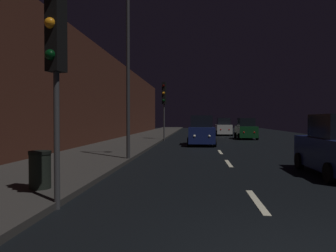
% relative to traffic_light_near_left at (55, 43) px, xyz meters
% --- Properties ---
extents(ground, '(25.28, 84.00, 0.02)m').
position_rel_traffic_light_near_left_xyz_m(ground, '(4.24, 22.50, -3.44)').
color(ground, black).
extents(sidewalk_left, '(4.40, 84.00, 0.15)m').
position_rel_traffic_light_near_left_xyz_m(sidewalk_left, '(-2.19, 22.50, -3.35)').
color(sidewalk_left, '#33302D').
rests_on(sidewalk_left, ground).
extents(building_facade_left, '(0.80, 63.00, 7.38)m').
position_rel_traffic_light_near_left_xyz_m(building_facade_left, '(-4.79, 19.00, 0.26)').
color(building_facade_left, '#472319').
rests_on(building_facade_left, ground).
extents(lane_centerline, '(0.16, 22.45, 0.01)m').
position_rel_traffic_light_near_left_xyz_m(lane_centerline, '(4.24, 12.10, -3.42)').
color(lane_centerline, beige).
rests_on(lane_centerline, ground).
extents(traffic_light_near_left, '(0.38, 0.48, 4.73)m').
position_rel_traffic_light_near_left_xyz_m(traffic_light_near_left, '(0.00, 0.00, 0.00)').
color(traffic_light_near_left, '#38383A').
rests_on(traffic_light_near_left, ground).
extents(traffic_light_far_left, '(0.36, 0.48, 5.08)m').
position_rel_traffic_light_near_left_xyz_m(traffic_light_far_left, '(0.10, 21.41, 0.28)').
color(traffic_light_far_left, '#38383A').
rests_on(traffic_light_far_left, ground).
extents(streetlamp_overhead, '(1.70, 0.44, 7.88)m').
position_rel_traffic_light_near_left_xyz_m(streetlamp_overhead, '(0.34, 7.50, 1.73)').
color(streetlamp_overhead, '#2D2D30').
rests_on(streetlamp_overhead, ground).
extents(trash_bin_curbside, '(0.55, 0.55, 0.93)m').
position_rel_traffic_light_near_left_xyz_m(trash_bin_curbside, '(-0.98, 1.24, -2.81)').
color(trash_bin_curbside, black).
rests_on(trash_bin_curbside, sidewalk_left).
extents(car_approaching_headlights, '(1.97, 4.26, 2.14)m').
position_rel_traffic_light_near_left_xyz_m(car_approaching_headlights, '(3.26, 16.94, -2.45)').
color(car_approaching_headlights, '#141E51').
rests_on(car_approaching_headlights, ground).
extents(car_parked_right_far, '(1.82, 3.95, 1.99)m').
position_rel_traffic_light_near_left_xyz_m(car_parked_right_far, '(7.58, 24.62, -2.52)').
color(car_parked_right_far, '#0F3819').
rests_on(car_parked_right_far, ground).
extents(car_distant_taillights, '(1.87, 4.04, 2.04)m').
position_rel_traffic_light_near_left_xyz_m(car_distant_taillights, '(6.07, 31.68, -2.50)').
color(car_distant_taillights, silver).
rests_on(car_distant_taillights, ground).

